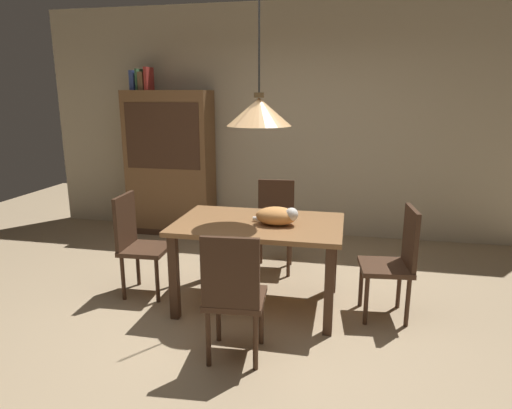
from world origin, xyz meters
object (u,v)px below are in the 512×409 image
Objects in this scene: cat_sleeping at (278,216)px; book_brown_thick at (144,81)px; chair_far_back at (275,221)px; chair_near_front at (233,292)px; book_red_tall at (149,79)px; hutch_bookcase at (171,166)px; pendant_lamp at (259,112)px; chair_left_side at (137,240)px; book_green_slim at (139,80)px; chair_right_side at (396,258)px; dining_table at (259,233)px; book_blue_wide at (135,80)px.

book_brown_thick reaches higher than cat_sleeping.
chair_far_back is 1.00m from cat_sleeping.
book_red_tall is (-1.80, 2.74, 1.48)m from chair_near_front.
cat_sleeping is 0.21× the size of hutch_bookcase.
pendant_lamp is at bearing 163.18° from cat_sleeping.
chair_left_side is 2.50m from book_green_slim.
pendant_lamp is at bearing -46.01° from book_red_tall.
chair_left_side is 1.33m from cat_sleeping.
cat_sleeping is 1.40× the size of book_red_tall.
chair_right_side is at bearing -32.36° from book_red_tall.
hutch_bookcase is at bearing -0.24° from book_green_slim.
dining_table is 0.89m from chair_near_front.
chair_left_side and chair_far_back have the same top height.
chair_right_side is at bearing 38.31° from chair_near_front.
book_brown_thick is (-1.86, 1.86, 0.30)m from pendant_lamp.
chair_far_back is at bearing 90.38° from chair_near_front.
chair_near_front is 3.32× the size of book_red_tall.
pendant_lamp is at bearing -44.96° from book_brown_thick.
chair_far_back is (-0.01, 0.88, -0.14)m from dining_table.
chair_left_side is at bearing -179.69° from chair_right_side.
chair_right_side is 3.58× the size of book_green_slim.
cat_sleeping is at bearing -2.07° from chair_left_side.
chair_far_back is (-0.01, 1.76, 0.00)m from chair_near_front.
book_brown_thick is 0.07m from book_red_tall.
cat_sleeping is 1.63× the size of book_blue_wide.
dining_table is 1.51× the size of chair_left_side.
pendant_lamp is at bearing 0.20° from chair_left_side.
book_blue_wide is at bearing 149.21° from chair_right_side.
pendant_lamp reaches higher than hutch_bookcase.
chair_left_side is 2.47m from book_brown_thick.
book_blue_wide is at bearing 180.00° from book_green_slim.
chair_left_side is 3.58× the size of book_green_slim.
pendant_lamp reaches higher than book_blue_wide.
chair_left_side reaches higher than cat_sleeping.
chair_far_back is 2.38× the size of cat_sleeping.
book_green_slim is at bearing 152.87° from chair_far_back.
book_red_tall reaches higher than hutch_bookcase.
hutch_bookcase is at bearing 145.44° from chair_right_side.
chair_right_side is at bearing -31.26° from book_green_slim.
hutch_bookcase is (-1.56, 1.86, -0.77)m from pendant_lamp.
book_green_slim is at bearing 0.00° from book_blue_wide.
chair_near_front is 3.66m from book_green_slim.
hutch_bookcase is 1.16m from book_blue_wide.
chair_near_front reaches higher than dining_table.
pendant_lamp is 2.70m from book_green_slim.
chair_left_side is (-1.13, 0.87, 0.00)m from chair_near_front.
cat_sleeping is at bearing -16.82° from pendant_lamp.
hutch_bookcase is (-1.55, 0.98, 0.38)m from chair_far_back.
book_blue_wide is at bearing 180.00° from book_red_tall.
book_brown_thick reaches higher than chair_near_front.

